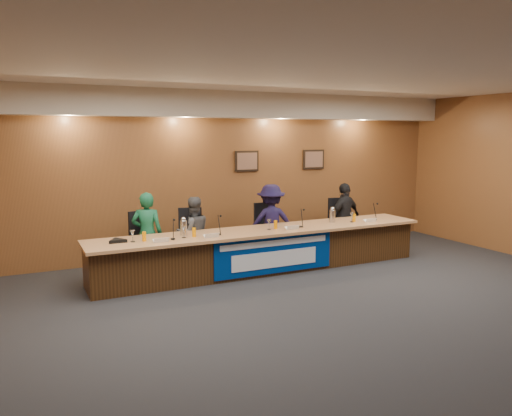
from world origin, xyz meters
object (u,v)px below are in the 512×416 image
Objects in this scene: office_chair_c at (268,235)px; carafe_right at (332,216)px; office_chair_a at (146,247)px; office_chair_d at (342,227)px; panelist_b at (193,234)px; office_chair_b at (192,242)px; speakerphone at (117,241)px; banner at (275,254)px; panelist_d at (345,217)px; panelist_a at (147,234)px; panelist_c at (271,223)px; dais_body at (264,251)px; carafe_left at (184,228)px.

carafe_right is at bearing -28.58° from office_chair_c.
carafe_right is (3.37, -0.66, 0.39)m from office_chair_a.
panelist_b is at bearing -167.69° from office_chair_d.
panelist_b is 2.73× the size of office_chair_c.
office_chair_b and office_chair_c have the same top height.
speakerphone is at bearing -160.98° from office_chair_d.
panelist_d reaches higher than banner.
speakerphone is at bearing -141.06° from office_chair_a.
panelist_b reaches higher than banner.
panelist_a is 0.82m from panelist_b.
office_chair_c is at bearing -175.98° from panelist_b.
panelist_a is 2.98× the size of office_chair_a.
speakerphone is (-2.97, -0.60, 0.05)m from panelist_c.
dais_body is at bearing 1.17° from panelist_d.
carafe_right is (1.46, 0.03, 0.52)m from dais_body.
dais_body is 1.55m from carafe_right.
panelist_c reaches higher than carafe_left.
panelist_c is at bearing 15.73° from carafe_left.
office_chair_b is 1.00× the size of office_chair_d.
panelist_c reaches higher than dais_body.
office_chair_b is at bearing 134.77° from banner.
office_chair_d is (4.07, 0.00, 0.00)m from office_chair_a.
office_chair_b is 1.96× the size of carafe_left.
banner is at bearing 175.44° from panelist_a.
carafe_right is at bearing 164.29° from panelist_c.
speakerphone reaches higher than office_chair_d.
banner is at bearing -32.03° from office_chair_b.
office_chair_d is 1.96× the size of carafe_left.
panelist_b is at bearing 57.29° from carafe_left.
banner is 8.98× the size of carafe_left.
carafe_right is at bearing 0.54° from speakerphone.
dais_body reaches higher than office_chair_d.
office_chair_c is 1.70m from office_chair_d.
office_chair_a is 0.97m from speakerphone.
panelist_d is 3.64m from carafe_left.
panelist_d reaches higher than carafe_left.
panelist_b reaches higher than office_chair_a.
carafe_left reaches higher than dais_body.
carafe_right is at bearing -21.08° from office_chair_a.
office_chair_a is at bearing -166.81° from office_chair_b.
speakerphone is (-1.08, -0.06, -0.10)m from carafe_left.
panelist_d reaches higher than office_chair_c.
office_chair_a is 2.07× the size of carafe_right.
dais_body is at bearing -2.34° from carafe_left.
panelist_a is at bearing 152.26° from banner.
carafe_right reaches higher than dais_body.
panelist_a reaches higher than panelist_d.
speakerphone is at bearing -176.61° from carafe_left.
carafe_left reaches higher than office_chair_d.
panelist_b is 5.35× the size of carafe_left.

